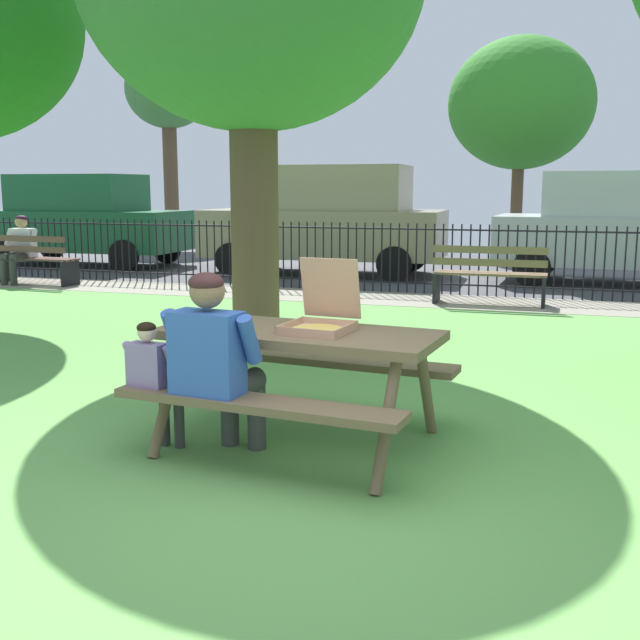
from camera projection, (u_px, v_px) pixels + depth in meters
The scene contains 17 objects.
ground at pixel (380, 398), 6.14m from camera, with size 28.00×12.24×0.02m, color #619E4B.
cobblestone_walkway at pixel (463, 302), 11.23m from camera, with size 28.00×1.40×0.01m, color gray.
street_asphalt at pixel (490, 272), 15.25m from camera, with size 28.00×7.15×0.01m, color #424247.
picnic_table_foreground at pixel (299, 356), 4.92m from camera, with size 1.94×1.65×0.79m.
pizza_box_open at pixel (321, 317), 4.86m from camera, with size 0.45×0.50×0.46m.
pizza_slice_on_table at pixel (226, 321), 5.18m from camera, with size 0.25×0.29×0.02m.
adult_at_table at pixel (216, 359), 4.58m from camera, with size 0.63×0.62×1.19m.
child_at_table at pixel (155, 374), 4.75m from camera, with size 0.36×0.35×0.87m.
iron_fence_streetside at pixel (470, 260), 11.79m from camera, with size 22.61×0.03×1.11m.
park_bench_left at pixel (34, 260), 13.24m from camera, with size 1.62×0.57×0.85m.
park_bench_center at pixel (489, 276), 10.92m from camera, with size 1.60×0.46×0.85m.
person_on_park_bench at pixel (20, 246), 13.30m from camera, with size 0.61×0.59×1.19m.
parked_car_far_left at pixel (82, 219), 16.33m from camera, with size 4.42×1.96×1.94m.
parked_car_left at pixel (324, 217), 14.69m from camera, with size 4.65×2.05×2.08m.
parked_car_center at pixel (626, 227), 13.08m from camera, with size 4.49×2.11×1.94m.
far_tree_left at pixel (168, 94), 21.48m from camera, with size 2.41×2.41×5.49m.
far_tree_midleft at pixel (521, 104), 18.70m from camera, with size 3.56×3.56×5.31m.
Camera 1 is at (1.33, -3.69, 1.68)m, focal length 42.64 mm.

